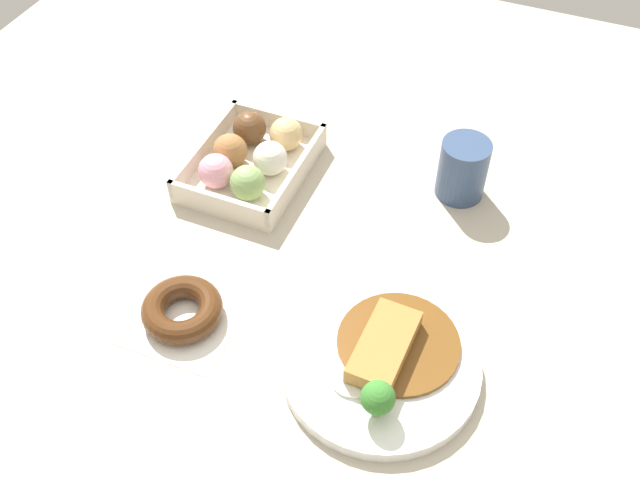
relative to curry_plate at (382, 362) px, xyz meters
The scene contains 5 objects.
ground_plane 0.16m from the curry_plate, 48.71° to the left, with size 1.60×1.60×0.00m, color #B2A893.
curry_plate is the anchor object (origin of this frame).
donut_box 0.40m from the curry_plate, 49.59° to the left, with size 0.21×0.16×0.06m.
chocolate_ring_donut 0.26m from the curry_plate, 95.37° to the left, with size 0.14×0.14×0.03m.
coffee_mug 0.34m from the curry_plate, ahead, with size 0.07×0.07×0.09m, color #33476B.
Camera 1 is at (-0.58, -0.24, 0.76)m, focal length 40.84 mm.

